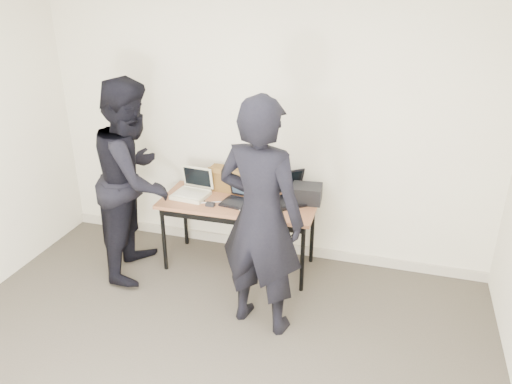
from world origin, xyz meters
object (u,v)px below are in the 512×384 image
at_px(desk, 238,207).
at_px(leather_satchel, 228,179).
at_px(person_observer, 134,179).
at_px(laptop_beige, 192,190).
at_px(laptop_center, 240,197).
at_px(equipment_box, 307,194).
at_px(laptop_right, 290,194).
at_px(person_typist, 261,218).

distance_m(desk, leather_satchel, 0.34).
bearing_deg(person_observer, laptop_beige, -67.56).
relative_size(laptop_center, equipment_box, 1.18).
xyz_separation_m(laptop_beige, laptop_center, (0.49, -0.02, -0.00)).
xyz_separation_m(laptop_right, leather_satchel, (-0.65, 0.05, 0.06)).
height_order(laptop_right, leather_satchel, laptop_right).
xyz_separation_m(laptop_beige, leather_satchel, (0.30, 0.22, 0.07)).
bearing_deg(laptop_center, person_typist, -52.44).
relative_size(desk, laptop_center, 4.54).
bearing_deg(desk, laptop_center, -26.35).
bearing_deg(laptop_center, leather_satchel, 138.62).
bearing_deg(desk, laptop_beige, 178.16).
relative_size(laptop_right, equipment_box, 1.83).
height_order(laptop_right, person_observer, person_observer).
bearing_deg(laptop_beige, person_typist, -34.96).
relative_size(desk, person_typist, 0.77).
bearing_deg(laptop_right, person_typist, -130.11).
distance_m(laptop_beige, leather_satchel, 0.38).
height_order(laptop_beige, equipment_box, laptop_beige).
distance_m(laptop_center, laptop_right, 0.49).
height_order(laptop_center, person_observer, person_observer).
height_order(laptop_beige, person_observer, person_observer).
xyz_separation_m(leather_satchel, person_observer, (-0.75, -0.51, 0.11)).
bearing_deg(person_observer, laptop_center, -83.89).
relative_size(person_typist, person_observer, 1.03).
bearing_deg(laptop_center, desk, 163.03).
bearing_deg(person_observer, leather_satchel, -65.77).
bearing_deg(laptop_right, equipment_box, -33.25).
distance_m(laptop_beige, laptop_right, 0.96).
height_order(desk, equipment_box, equipment_box).
bearing_deg(person_typist, laptop_beige, -28.97).
bearing_deg(person_observer, desk, -83.06).
bearing_deg(leather_satchel, desk, -48.80).
relative_size(laptop_center, leather_satchel, 0.90).
height_order(laptop_beige, laptop_center, laptop_beige).
distance_m(laptop_right, person_observer, 1.49).
relative_size(equipment_box, person_observer, 0.15).
bearing_deg(equipment_box, person_typist, -100.51).
bearing_deg(laptop_beige, laptop_right, 15.67).
xyz_separation_m(laptop_beige, person_observer, (-0.46, -0.29, 0.18)).
bearing_deg(desk, equipment_box, 16.07).
xyz_separation_m(desk, laptop_center, (0.02, -0.01, 0.11)).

